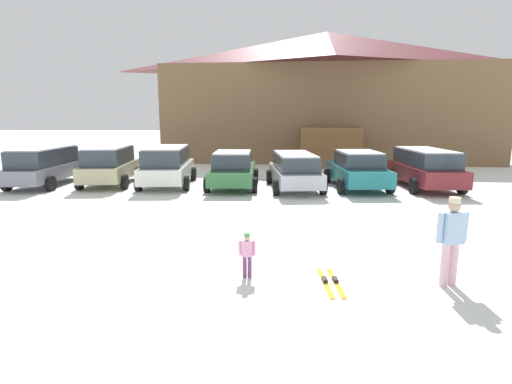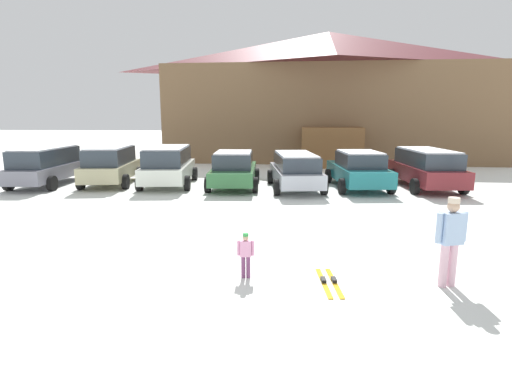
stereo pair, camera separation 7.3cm
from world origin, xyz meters
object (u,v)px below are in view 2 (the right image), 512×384
object	(u,v)px
parked_maroon_van	(426,167)
parked_beige_suv	(111,164)
parked_silver_wagon	(295,169)
pair_of_skis	(329,282)
skier_child_in_pink_snowsuit	(246,253)
parked_grey_wagon	(47,165)
parked_teal_hatchback	(358,169)
ski_lodge	(327,96)
skier_adult_in_blue_parka	(451,237)
parked_white_suv	(168,165)
parked_green_coupe	(234,169)

from	to	relation	value
parked_maroon_van	parked_beige_suv	bearing A→B (deg)	179.81
parked_beige_suv	parked_silver_wagon	size ratio (longest dim) A/B	0.89
parked_beige_suv	pair_of_skis	distance (m)	13.51
skier_child_in_pink_snowsuit	parked_grey_wagon	bearing A→B (deg)	134.75
parked_beige_suv	pair_of_skis	bearing A→B (deg)	-50.39
parked_maroon_van	pair_of_skis	size ratio (longest dim) A/B	3.50
parked_teal_hatchback	parked_maroon_van	xyz separation A→B (m)	(2.90, 0.21, 0.09)
parked_grey_wagon	parked_beige_suv	bearing A→B (deg)	6.41
ski_lodge	skier_adult_in_blue_parka	size ratio (longest dim) A/B	13.68
parked_white_suv	parked_maroon_van	xyz separation A→B (m)	(11.24, 0.01, -0.02)
parked_teal_hatchback	parked_maroon_van	distance (m)	2.91
parked_beige_suv	skier_adult_in_blue_parka	bearing A→B (deg)	-44.03
skier_adult_in_blue_parka	skier_child_in_pink_snowsuit	bearing A→B (deg)	177.56
parked_white_suv	skier_adult_in_blue_parka	distance (m)	13.11
parked_teal_hatchback	skier_child_in_pink_snowsuit	world-z (taller)	parked_teal_hatchback
parked_grey_wagon	parked_silver_wagon	world-z (taller)	parked_grey_wagon
parked_white_suv	pair_of_skis	distance (m)	11.95
skier_adult_in_blue_parka	parked_teal_hatchback	bearing A→B (deg)	88.51
parked_green_coupe	parked_silver_wagon	size ratio (longest dim) A/B	0.95
parked_silver_wagon	skier_child_in_pink_snowsuit	size ratio (longest dim) A/B	5.31
parked_white_suv	pair_of_skis	size ratio (longest dim) A/B	3.37
parked_teal_hatchback	pair_of_skis	world-z (taller)	parked_teal_hatchback
parked_grey_wagon	parked_maroon_van	world-z (taller)	parked_grey_wagon
parked_beige_suv	parked_silver_wagon	bearing A→B (deg)	-4.00
parked_grey_wagon	parked_green_coupe	size ratio (longest dim) A/B	1.05
ski_lodge	skier_child_in_pink_snowsuit	xyz separation A→B (m)	(-3.98, -22.93, -4.03)
parked_grey_wagon	skier_child_in_pink_snowsuit	bearing A→B (deg)	-45.25
parked_green_coupe	ski_lodge	bearing A→B (deg)	67.61
parked_grey_wagon	parked_beige_suv	distance (m)	2.83
parked_silver_wagon	skier_child_in_pink_snowsuit	xyz separation A→B (m)	(-1.28, -9.64, -0.34)
parked_beige_suv	parked_white_suv	world-z (taller)	parked_white_suv
parked_silver_wagon	parked_beige_suv	bearing A→B (deg)	176.00
parked_beige_suv	parked_maroon_van	world-z (taller)	parked_beige_suv
parked_white_suv	skier_child_in_pink_snowsuit	bearing A→B (deg)	-66.83
parked_teal_hatchback	skier_adult_in_blue_parka	distance (m)	10.13
parked_beige_suv	ski_lodge	bearing A→B (deg)	49.14
parked_beige_suv	parked_teal_hatchback	bearing A→B (deg)	-1.34
parked_grey_wagon	skier_adult_in_blue_parka	distance (m)	16.88
parked_maroon_van	skier_adult_in_blue_parka	bearing A→B (deg)	-107.02
parked_grey_wagon	parked_green_coupe	distance (m)	8.44
parked_silver_wagon	skier_adult_in_blue_parka	world-z (taller)	skier_adult_in_blue_parka
ski_lodge	parked_grey_wagon	world-z (taller)	ski_lodge
parked_teal_hatchback	pair_of_skis	xyz separation A→B (m)	(-2.41, -10.13, -0.80)
pair_of_skis	parked_beige_suv	bearing A→B (deg)	129.61
parked_teal_hatchback	parked_beige_suv	bearing A→B (deg)	178.66
skier_adult_in_blue_parka	parked_white_suv	bearing A→B (deg)	128.03
pair_of_skis	parked_grey_wagon	bearing A→B (deg)	138.56
ski_lodge	parked_green_coupe	distance (m)	14.55
parked_silver_wagon	parked_white_suv	bearing A→B (deg)	174.69
skier_child_in_pink_snowsuit	parked_silver_wagon	bearing A→B (deg)	82.43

